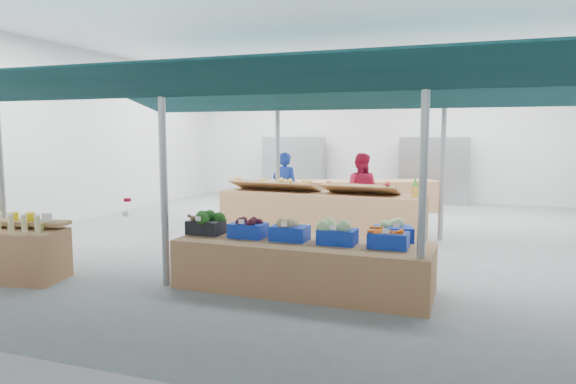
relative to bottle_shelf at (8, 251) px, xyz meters
name	(u,v)px	position (x,y,z in m)	size (l,w,h in m)	color
floor	(314,236)	(3.37, 4.51, -0.41)	(13.00, 13.00, 0.00)	slate
hall	(333,111)	(3.37, 5.95, 2.24)	(13.00, 13.00, 13.00)	silver
pole_grid	(328,153)	(4.12, 2.76, 1.40)	(10.00, 4.60, 3.00)	gray
awnings	(328,95)	(4.12, 2.76, 2.37)	(9.50, 7.08, 0.30)	#0B2E2F
back_shelving_left	(294,168)	(0.87, 10.51, 0.59)	(2.00, 0.50, 2.00)	#B23F33
back_shelving_right	(434,171)	(5.37, 10.51, 0.59)	(2.00, 0.50, 2.00)	#B23F33
bottle_shelf	(8,251)	(0.00, 0.00, 0.00)	(1.77, 1.29, 1.02)	#966341
veg_counter	(303,265)	(4.27, 0.94, -0.07)	(3.48, 1.16, 0.68)	#966341
fruit_counter	(321,214)	(3.48, 4.63, 0.05)	(4.26, 1.01, 0.91)	#966341
far_counter	(350,196)	(3.33, 8.12, 0.02)	(4.72, 0.94, 0.85)	#966341
vendor_left	(285,188)	(2.28, 5.73, 0.44)	(0.62, 0.41, 1.70)	navy
vendor_right	(360,191)	(4.08, 5.73, 0.44)	(0.83, 0.64, 1.70)	#BC1739
crate_broccoli	(206,223)	(2.77, 0.96, 0.42)	(0.51, 0.41, 0.35)	black
crate_beets	(248,228)	(3.44, 0.95, 0.40)	(0.51, 0.41, 0.29)	#0F2BA2
crate_celeriac	(290,230)	(4.07, 0.94, 0.41)	(0.51, 0.41, 0.31)	#0F2BA2
crate_cabbage	(338,232)	(4.75, 0.94, 0.42)	(0.51, 0.41, 0.35)	#0F2BA2
crate_carrots	(389,239)	(5.42, 0.93, 0.38)	(0.51, 0.41, 0.29)	#0F2BA2
sparrow	(192,218)	(2.61, 0.84, 0.51)	(0.12, 0.09, 0.11)	brown
pole_ribbon	(127,201)	(1.31, 1.09, 0.67)	(0.12, 0.12, 0.28)	#AD0B1F
apple_heap_yellow	(275,183)	(2.46, 4.56, 0.67)	(1.94, 0.83, 0.27)	#997247
apple_heap_red	(361,187)	(4.34, 4.50, 0.67)	(1.54, 0.80, 0.27)	#997247
pineapple	(415,188)	(5.40, 4.46, 0.68)	(0.14, 0.14, 0.39)	#8C6019
crate_extra	(394,230)	(5.43, 1.36, 0.41)	(0.58, 0.48, 0.32)	#0F2BA2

